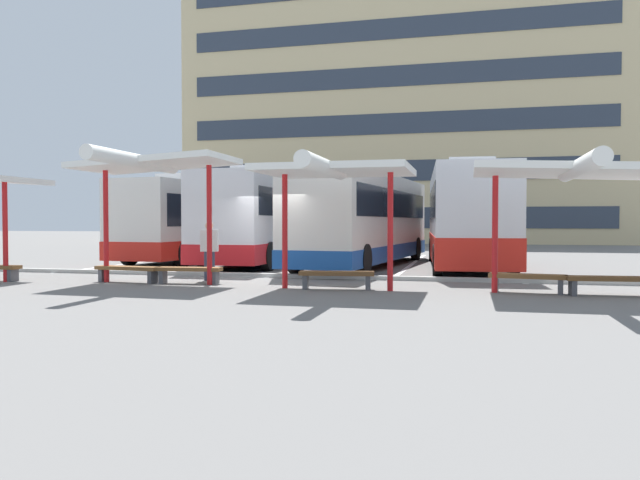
{
  "coord_description": "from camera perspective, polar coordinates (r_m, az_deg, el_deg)",
  "views": [
    {
      "loc": [
        5.91,
        -17.71,
        1.68
      ],
      "look_at": [
        1.12,
        1.83,
        1.08
      ],
      "focal_mm": 34.26,
      "sensor_mm": 36.0,
      "label": 1
    }
  ],
  "objects": [
    {
      "name": "terminal_building",
      "position": [
        54.84,
        7.55,
        11.47
      ],
      "size": [
        35.56,
        12.4,
        24.73
      ],
      "color": "#D1BC8C",
      "rests_on": "ground"
    },
    {
      "name": "waiting_shelter_2",
      "position": [
        14.91,
        1.33,
        6.32
      ],
      "size": [
        3.68,
        4.72,
        3.11
      ],
      "color": "red",
      "rests_on": "ground"
    },
    {
      "name": "waiting_shelter_3",
      "position": [
        14.97,
        22.46,
        5.84
      ],
      "size": [
        4.3,
        5.14,
        3.01
      ],
      "color": "red",
      "rests_on": "ground"
    },
    {
      "name": "lane_stripe_2",
      "position": [
        25.07,
        0.1,
        -2.14
      ],
      "size": [
        0.16,
        14.0,
        0.01
      ],
      "primitive_type": "cube",
      "color": "white",
      "rests_on": "ground"
    },
    {
      "name": "coach_bus_1",
      "position": [
        24.92,
        -4.68,
        1.91
      ],
      "size": [
        2.64,
        10.79,
        3.77
      ],
      "color": "silver",
      "rests_on": "ground"
    },
    {
      "name": "lane_stripe_1",
      "position": [
        26.19,
        -7.81,
        -1.99
      ],
      "size": [
        0.16,
        14.0,
        0.01
      ],
      "primitive_type": "cube",
      "color": "white",
      "rests_on": "ground"
    },
    {
      "name": "bench_5",
      "position": [
        15.22,
        18.8,
        -3.45
      ],
      "size": [
        1.8,
        0.66,
        0.45
      ],
      "color": "brown",
      "rests_on": "ground"
    },
    {
      "name": "bench_6",
      "position": [
        15.3,
        25.61,
        -3.48
      ],
      "size": [
        2.01,
        0.59,
        0.45
      ],
      "color": "brown",
      "rests_on": "ground"
    },
    {
      "name": "bench_2",
      "position": [
        17.75,
        -17.51,
        -2.71
      ],
      "size": [
        1.95,
        0.6,
        0.45
      ],
      "color": "brown",
      "rests_on": "ground"
    },
    {
      "name": "bench_3",
      "position": [
        16.97,
        -12.14,
        -2.87
      ],
      "size": [
        1.82,
        0.57,
        0.45
      ],
      "color": "brown",
      "rests_on": "ground"
    },
    {
      "name": "bench_4",
      "position": [
        15.22,
        1.57,
        -3.35
      ],
      "size": [
        1.9,
        0.67,
        0.45
      ],
      "color": "brown",
      "rests_on": "ground"
    },
    {
      "name": "lane_stripe_4",
      "position": [
        24.41,
        17.27,
        -2.32
      ],
      "size": [
        0.16,
        14.0,
        0.01
      ],
      "primitive_type": "cube",
      "color": "white",
      "rests_on": "ground"
    },
    {
      "name": "waiting_passenger_0",
      "position": [
        17.75,
        -10.3,
        -0.6
      ],
      "size": [
        0.52,
        0.31,
        1.69
      ],
      "color": "#33384C",
      "rests_on": "ground"
    },
    {
      "name": "coach_bus_3",
      "position": [
        23.01,
        13.51,
        1.85
      ],
      "size": [
        3.33,
        10.74,
        3.82
      ],
      "color": "silver",
      "rests_on": "ground"
    },
    {
      "name": "platform_kerb",
      "position": [
        18.58,
        -4.84,
        -3.31
      ],
      "size": [
        44.0,
        0.24,
        0.12
      ],
      "primitive_type": "cube",
      "color": "#ADADA8",
      "rests_on": "ground"
    },
    {
      "name": "waiting_shelter_1",
      "position": [
        17.08,
        -15.48,
        6.66
      ],
      "size": [
        4.11,
        4.35,
        3.46
      ],
      "color": "red",
      "rests_on": "ground"
    },
    {
      "name": "ground_plane",
      "position": [
        18.74,
        -4.67,
        -3.45
      ],
      "size": [
        160.0,
        160.0,
        0.0
      ],
      "primitive_type": "plane",
      "color": "slate"
    },
    {
      "name": "coach_bus_2",
      "position": [
        23.36,
        4.25,
        1.96
      ],
      "size": [
        3.7,
        11.99,
        3.77
      ],
      "color": "silver",
      "rests_on": "ground"
    },
    {
      "name": "coach_bus_0",
      "position": [
        27.06,
        -11.0,
        1.68
      ],
      "size": [
        3.37,
        10.49,
        3.62
      ],
      "color": "silver",
      "rests_on": "ground"
    },
    {
      "name": "lane_stripe_0",
      "position": [
        27.76,
        -14.94,
        -1.82
      ],
      "size": [
        0.16,
        14.0,
        0.01
      ],
      "primitive_type": "cube",
      "color": "white",
      "rests_on": "ground"
    },
    {
      "name": "lane_stripe_3",
      "position": [
        24.46,
        8.57,
        -2.25
      ],
      "size": [
        0.16,
        14.0,
        0.01
      ],
      "primitive_type": "cube",
      "color": "white",
      "rests_on": "ground"
    }
  ]
}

